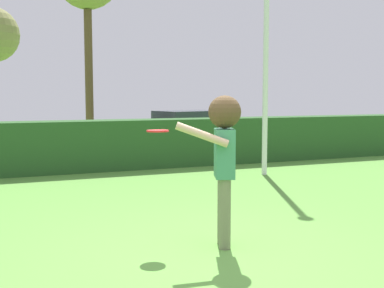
{
  "coord_description": "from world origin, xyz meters",
  "views": [
    {
      "loc": [
        -2.35,
        -5.02,
        1.82
      ],
      "look_at": [
        0.28,
        1.29,
        1.15
      ],
      "focal_mm": 47.01,
      "sensor_mm": 36.0,
      "label": 1
    }
  ],
  "objects_px": {
    "frisbee": "(158,131)",
    "parked_car_black": "(188,126)",
    "lamppost": "(266,28)",
    "person": "(224,147)"
  },
  "relations": [
    {
      "from": "lamppost",
      "to": "person",
      "type": "bearing_deg",
      "value": -125.76
    },
    {
      "from": "person",
      "to": "frisbee",
      "type": "relative_size",
      "value": 6.55
    },
    {
      "from": "frisbee",
      "to": "parked_car_black",
      "type": "xyz_separation_m",
      "value": [
        4.9,
        11.0,
        -0.69
      ]
    },
    {
      "from": "frisbee",
      "to": "person",
      "type": "bearing_deg",
      "value": -40.19
    },
    {
      "from": "lamppost",
      "to": "parked_car_black",
      "type": "height_order",
      "value": "lamppost"
    },
    {
      "from": "parked_car_black",
      "to": "person",
      "type": "bearing_deg",
      "value": -110.24
    },
    {
      "from": "frisbee",
      "to": "parked_car_black",
      "type": "height_order",
      "value": "frisbee"
    },
    {
      "from": "parked_car_black",
      "to": "lamppost",
      "type": "bearing_deg",
      "value": -97.82
    },
    {
      "from": "person",
      "to": "frisbee",
      "type": "height_order",
      "value": "person"
    },
    {
      "from": "lamppost",
      "to": "parked_car_black",
      "type": "relative_size",
      "value": 1.33
    }
  ]
}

